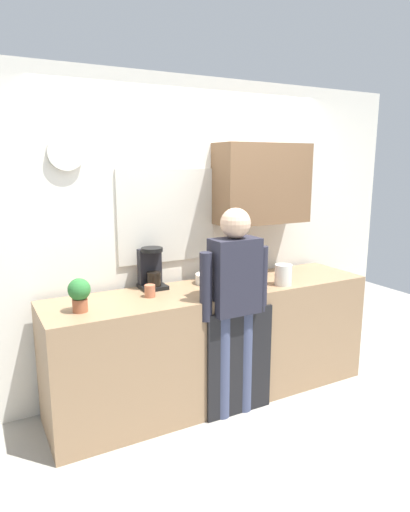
% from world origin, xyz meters
% --- Properties ---
extents(ground_plane, '(8.00, 8.00, 0.00)m').
position_xyz_m(ground_plane, '(0.00, 0.00, 0.00)').
color(ground_plane, '#9E998E').
extents(kitchen_counter, '(2.68, 0.64, 0.94)m').
position_xyz_m(kitchen_counter, '(0.00, 0.30, 0.47)').
color(kitchen_counter, '#937251').
rests_on(kitchen_counter, ground_plane).
extents(dishwasher_panel, '(0.56, 0.02, 0.84)m').
position_xyz_m(dishwasher_panel, '(0.04, -0.03, 0.42)').
color(dishwasher_panel, black).
rests_on(dishwasher_panel, ground_plane).
extents(back_wall_assembly, '(4.28, 0.42, 2.60)m').
position_xyz_m(back_wall_assembly, '(0.08, 0.70, 1.37)').
color(back_wall_assembly, silver).
rests_on(back_wall_assembly, ground_plane).
extents(coffee_maker, '(0.20, 0.20, 0.33)m').
position_xyz_m(coffee_maker, '(-0.44, 0.54, 1.08)').
color(coffee_maker, black).
rests_on(coffee_maker, kitchen_counter).
extents(bottle_olive_oil, '(0.06, 0.06, 0.25)m').
position_xyz_m(bottle_olive_oil, '(0.20, 0.25, 1.06)').
color(bottle_olive_oil, olive).
rests_on(bottle_olive_oil, kitchen_counter).
extents(bottle_red_vinegar, '(0.06, 0.06, 0.22)m').
position_xyz_m(bottle_red_vinegar, '(0.32, 0.18, 1.05)').
color(bottle_red_vinegar, maroon).
rests_on(bottle_red_vinegar, kitchen_counter).
extents(bottle_dark_sauce, '(0.06, 0.06, 0.18)m').
position_xyz_m(bottle_dark_sauce, '(0.01, 0.09, 1.03)').
color(bottle_dark_sauce, black).
rests_on(bottle_dark_sauce, kitchen_counter).
extents(cup_terracotta_mug, '(0.08, 0.08, 0.09)m').
position_xyz_m(cup_terracotta_mug, '(-0.54, 0.31, 0.98)').
color(cup_terracotta_mug, '#B26647').
rests_on(cup_terracotta_mug, kitchen_counter).
extents(mixing_bowl, '(0.22, 0.22, 0.08)m').
position_xyz_m(mixing_bowl, '(0.02, 0.44, 0.98)').
color(mixing_bowl, white).
rests_on(mixing_bowl, kitchen_counter).
extents(potted_plant, '(0.15, 0.15, 0.23)m').
position_xyz_m(potted_plant, '(-1.08, 0.22, 1.07)').
color(potted_plant, '#9E5638').
rests_on(potted_plant, kitchen_counter).
extents(storage_canister, '(0.14, 0.14, 0.17)m').
position_xyz_m(storage_canister, '(0.53, 0.11, 1.02)').
color(storage_canister, silver).
rests_on(storage_canister, kitchen_counter).
extents(person_at_sink, '(0.57, 0.22, 1.60)m').
position_xyz_m(person_at_sink, '(0.00, 0.00, 0.95)').
color(person_at_sink, '#3F4766').
rests_on(person_at_sink, ground_plane).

